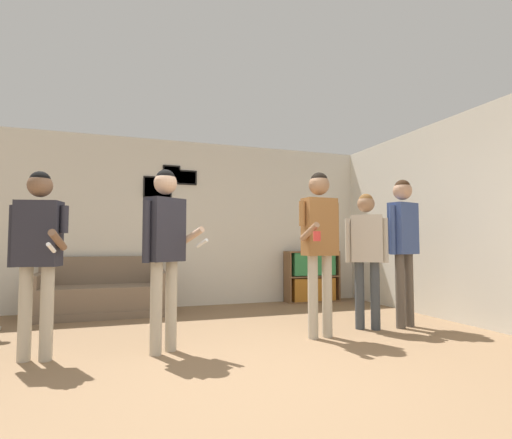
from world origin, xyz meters
TOP-DOWN VIEW (x-y plane):
  - ground_plane at (0.00, 0.00)m, footprint 20.00×20.00m
  - wall_back at (-0.00, 3.83)m, footprint 8.75×0.08m
  - wall_right at (3.21, 1.90)m, footprint 0.06×6.20m
  - couch at (-1.18, 3.41)m, footprint 1.77×0.80m
  - bookshelf at (2.25, 3.61)m, footprint 0.96×0.30m
  - person_player_foreground_left at (-1.64, 1.23)m, footprint 0.49×0.52m
  - person_player_foreground_center at (-0.55, 1.13)m, footprint 0.60×0.37m
  - person_watcher_holding_cup at (1.12, 1.18)m, footprint 0.50×0.46m
  - person_spectator_near_bookshelf at (1.86, 1.38)m, footprint 0.44×0.36m
  - person_spectator_far_right at (2.35, 1.33)m, footprint 0.48×0.29m
  - bottle_on_floor at (-1.73, 2.71)m, footprint 0.07×0.07m

SIDE VIEW (x-z plane):
  - ground_plane at x=0.00m, z-range 0.00..0.00m
  - bottle_on_floor at x=-1.73m, z-range -0.03..0.24m
  - couch at x=-1.18m, z-range -0.13..0.69m
  - bookshelf at x=2.25m, z-range 0.00..0.88m
  - person_spectator_near_bookshelf at x=1.86m, z-range 0.18..1.80m
  - person_player_foreground_left at x=-1.64m, z-range 0.19..1.85m
  - person_player_foreground_center at x=-0.55m, z-range 0.20..1.93m
  - person_watcher_holding_cup at x=1.12m, z-range 0.22..2.03m
  - person_spectator_far_right at x=2.35m, z-range 0.22..2.03m
  - wall_right at x=3.21m, z-range 0.00..2.70m
  - wall_back at x=0.00m, z-range 0.00..2.70m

